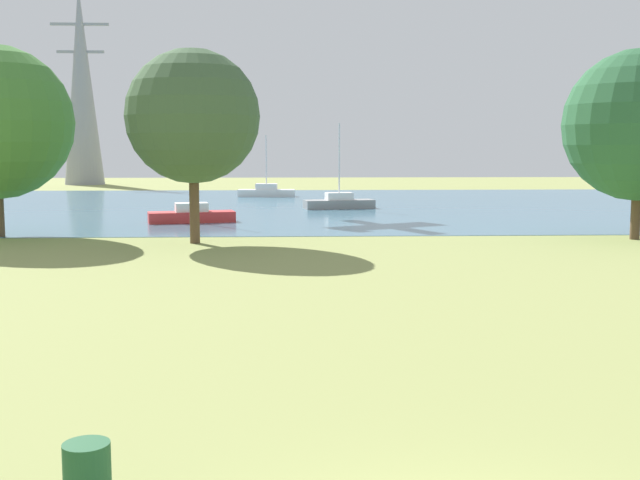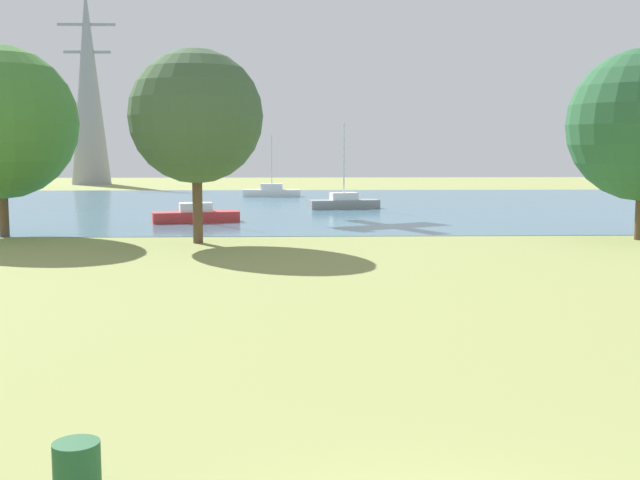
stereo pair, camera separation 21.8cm
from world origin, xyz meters
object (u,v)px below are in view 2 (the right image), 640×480
at_px(sailboat_red, 196,214).
at_px(sailboat_gray, 344,202).
at_px(tree_east_far, 0,122).
at_px(litter_bin, 77,475).
at_px(sailboat_white, 272,192).
at_px(tree_west_near, 196,117).
at_px(electricity_pylon, 88,85).

height_order(sailboat_red, sailboat_gray, sailboat_red).
bearing_deg(tree_east_far, sailboat_red, 39.16).
relative_size(litter_bin, sailboat_white, 0.15).
distance_m(sailboat_gray, tree_west_near, 21.20).
bearing_deg(electricity_pylon, sailboat_red, -69.15).
height_order(sailboat_white, tree_east_far, tree_east_far).
bearing_deg(sailboat_white, sailboat_gray, -68.16).
height_order(sailboat_gray, tree_east_far, tree_east_far).
bearing_deg(sailboat_gray, tree_east_far, -136.72).
bearing_deg(tree_west_near, sailboat_white, 85.81).
height_order(tree_east_far, tree_west_near, tree_east_far).
relative_size(sailboat_red, tree_east_far, 0.67).
height_order(litter_bin, electricity_pylon, electricity_pylon).
relative_size(tree_east_far, electricity_pylon, 0.41).
relative_size(sailboat_white, tree_east_far, 0.58).
bearing_deg(litter_bin, tree_west_near, 93.74).
height_order(litter_bin, sailboat_red, sailboat_red).
height_order(tree_west_near, electricity_pylon, electricity_pylon).
xyz_separation_m(sailboat_red, electricity_pylon, (-17.47, 45.89, 10.65)).
xyz_separation_m(sailboat_gray, electricity_pylon, (-26.46, 36.37, 10.65)).
bearing_deg(sailboat_red, sailboat_gray, 46.63).
distance_m(tree_west_near, electricity_pylon, 58.80).
xyz_separation_m(tree_west_near, electricity_pylon, (-18.75, 55.45, 5.53)).
height_order(sailboat_gray, electricity_pylon, electricity_pylon).
bearing_deg(electricity_pylon, tree_west_near, -71.32).
height_order(sailboat_red, tree_west_near, tree_west_near).
bearing_deg(sailboat_white, litter_bin, -90.67).
bearing_deg(electricity_pylon, tree_east_far, -80.06).
bearing_deg(sailboat_gray, litter_bin, -97.61).
distance_m(litter_bin, sailboat_gray, 45.37).
distance_m(sailboat_white, electricity_pylon, 33.05).
bearing_deg(sailboat_red, tree_east_far, -140.84).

